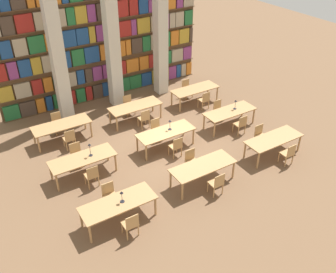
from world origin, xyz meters
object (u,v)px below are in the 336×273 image
(reading_table_4, at_px, (166,133))
(chair_10, at_px, (241,124))
(chair_1, at_px, (110,195))
(reading_table_8, at_px, (195,90))
(reading_table_3, at_px, (83,160))
(desk_lamp_3, at_px, (235,103))
(chair_11, at_px, (219,109))
(reading_table_1, at_px, (203,167))
(chair_5, at_px, (260,135))
(chair_13, at_px, (58,122))
(reading_table_7, at_px, (135,107))
(chair_17, at_px, (187,88))
(reading_table_6, at_px, (62,126))
(pillar_left, at_px, (57,53))
(reading_table_2, at_px, (274,140))
(desk_lamp_2, at_px, (170,123))
(chair_7, at_px, (77,154))
(chair_8, at_px, (176,146))
(reading_table_5, at_px, (230,112))
(chair_6, at_px, (92,175))
(chair_12, at_px, (69,138))
(chair_0, at_px, (131,224))
(desk_lamp_1, at_px, (90,148))
(pillar_center, at_px, (112,42))
(reading_table_0, at_px, (118,204))
(chair_15, at_px, (129,104))
(chair_9, at_px, (157,129))
(desk_lamp_0, at_px, (122,195))
(chair_3, at_px, (192,160))
(pillar_right, at_px, (161,33))
(chair_4, at_px, (288,153))
(chair_16, at_px, (204,100))
(chair_2, at_px, (217,183))

(reading_table_4, relative_size, chair_10, 2.63)
(chair_1, height_order, reading_table_8, chair_1)
(reading_table_3, distance_m, desk_lamp_3, 6.78)
(chair_11, bearing_deg, reading_table_1, 44.84)
(chair_5, height_order, chair_13, same)
(reading_table_7, bearing_deg, chair_17, 13.01)
(reading_table_6, distance_m, chair_17, 6.43)
(pillar_left, relative_size, reading_table_2, 2.63)
(reading_table_1, height_order, desk_lamp_2, desk_lamp_2)
(reading_table_4, xyz_separation_m, reading_table_6, (-3.24, 2.62, 0.00))
(chair_5, relative_size, chair_17, 1.00)
(chair_7, relative_size, chair_8, 1.00)
(pillar_left, relative_size, reading_table_5, 2.63)
(chair_6, distance_m, desk_lamp_3, 6.80)
(chair_6, xyz_separation_m, reading_table_7, (3.29, 3.14, 0.20))
(reading_table_8, bearing_deg, chair_8, -134.17)
(reading_table_1, bearing_deg, chair_17, 60.59)
(reading_table_3, distance_m, chair_13, 3.30)
(chair_7, height_order, reading_table_4, chair_7)
(chair_12, bearing_deg, chair_7, -96.03)
(chair_0, bearing_deg, reading_table_1, 15.08)
(desk_lamp_1, bearing_deg, chair_17, 27.10)
(chair_5, distance_m, chair_10, 1.05)
(pillar_center, xyz_separation_m, chair_7, (-3.27, -3.58, -2.53))
(reading_table_4, distance_m, desk_lamp_2, 0.42)
(chair_6, height_order, chair_11, same)
(reading_table_0, xyz_separation_m, chair_13, (0.05, 5.96, -0.20))
(chair_17, bearing_deg, chair_7, 20.56)
(reading_table_2, bearing_deg, chair_15, 119.15)
(chair_9, relative_size, reading_table_6, 0.38)
(reading_table_3, height_order, chair_7, chair_7)
(reading_table_6, relative_size, chair_13, 2.63)
(chair_6, bearing_deg, reading_table_1, -28.97)
(chair_0, bearing_deg, desk_lamp_2, 44.54)
(pillar_left, bearing_deg, chair_6, -99.33)
(reading_table_6, bearing_deg, chair_11, -16.90)
(desk_lamp_2, bearing_deg, desk_lamp_0, -141.19)
(chair_3, distance_m, reading_table_5, 3.59)
(pillar_right, relative_size, chair_11, 6.89)
(chair_4, xyz_separation_m, chair_15, (-3.24, 6.45, 0.00))
(chair_6, bearing_deg, desk_lamp_0, -84.43)
(chair_11, height_order, reading_table_8, chair_11)
(pillar_center, bearing_deg, chair_16, -38.91)
(pillar_center, height_order, chair_7, pillar_center)
(reading_table_0, height_order, chair_2, chair_2)
(chair_11, bearing_deg, chair_10, 90.00)
(chair_4, xyz_separation_m, reading_table_3, (-6.58, 3.31, 0.20))
(chair_9, relative_size, chair_16, 1.00)
(pillar_center, height_order, reading_table_2, pillar_center)
(reading_table_3, xyz_separation_m, chair_17, (6.50, 3.15, -0.20))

